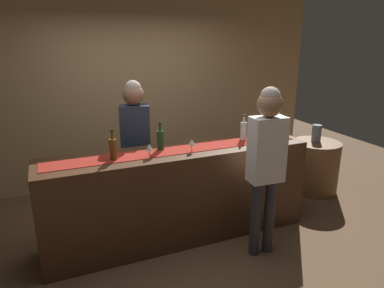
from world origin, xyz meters
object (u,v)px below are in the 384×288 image
at_px(wine_bottle_green, 160,140).
at_px(bartender, 135,136).
at_px(wine_bottle_amber, 113,149).
at_px(wine_glass_near_customer, 192,142).
at_px(wine_bottle_clear, 243,131).
at_px(round_side_table, 314,166).
at_px(wine_glass_mid_counter, 149,148).
at_px(vase_on_side_table, 317,133).
at_px(customer_sipping, 267,155).

height_order(wine_bottle_green, bartender, bartender).
bearing_deg(wine_bottle_amber, wine_glass_near_customer, -5.45).
bearing_deg(wine_bottle_clear, wine_bottle_amber, -176.34).
height_order(wine_bottle_green, round_side_table, wine_bottle_green).
bearing_deg(wine_glass_mid_counter, vase_on_side_table, 12.00).
height_order(wine_bottle_green, vase_on_side_table, wine_bottle_green).
xyz_separation_m(bartender, round_side_table, (2.58, -0.18, -0.70)).
bearing_deg(wine_glass_near_customer, wine_glass_mid_counter, -179.94).
bearing_deg(wine_glass_mid_counter, bartender, 87.41).
bearing_deg(customer_sipping, bartender, 133.02).
distance_m(wine_glass_mid_counter, bartender, 0.70).
relative_size(wine_bottle_amber, wine_bottle_green, 1.00).
height_order(wine_glass_near_customer, bartender, bartender).
distance_m(wine_bottle_amber, bartender, 0.72).
bearing_deg(round_side_table, wine_bottle_clear, -166.67).
distance_m(wine_bottle_clear, wine_glass_mid_counter, 1.19).
xyz_separation_m(customer_sipping, vase_on_side_table, (1.60, 1.07, -0.23)).
xyz_separation_m(wine_bottle_green, wine_glass_near_customer, (0.28, -0.19, -0.01)).
height_order(wine_bottle_amber, round_side_table, wine_bottle_amber).
xyz_separation_m(wine_glass_near_customer, vase_on_side_table, (2.17, 0.56, -0.28)).
bearing_deg(wine_glass_mid_counter, wine_bottle_clear, 8.37).
bearing_deg(round_side_table, bartender, 176.05).
bearing_deg(wine_bottle_clear, bartender, 155.69).
bearing_deg(vase_on_side_table, wine_bottle_green, -171.51).
bearing_deg(bartender, customer_sipping, 142.59).
distance_m(wine_glass_near_customer, vase_on_side_table, 2.26).
height_order(wine_bottle_amber, customer_sipping, customer_sipping).
bearing_deg(round_side_table, vase_on_side_table, 70.77).
bearing_deg(wine_bottle_clear, wine_bottle_green, 178.87).
bearing_deg(vase_on_side_table, wine_bottle_clear, -165.11).
xyz_separation_m(wine_glass_mid_counter, vase_on_side_table, (2.63, 0.56, -0.28)).
relative_size(wine_bottle_clear, customer_sipping, 0.17).
xyz_separation_m(wine_bottle_clear, wine_bottle_green, (-1.00, 0.02, 0.00)).
xyz_separation_m(wine_bottle_green, wine_glass_mid_counter, (-0.18, -0.19, -0.01)).
bearing_deg(round_side_table, customer_sipping, -146.99).
bearing_deg(customer_sipping, wine_bottle_clear, 81.21).
bearing_deg(wine_glass_near_customer, round_side_table, 13.36).
bearing_deg(wine_glass_near_customer, wine_bottle_clear, 13.44).
height_order(customer_sipping, vase_on_side_table, customer_sipping).
bearing_deg(wine_bottle_green, wine_bottle_clear, -1.13).
bearing_deg(vase_on_side_table, customer_sipping, -146.11).
xyz_separation_m(wine_glass_near_customer, round_side_table, (2.16, 0.51, -0.77)).
bearing_deg(wine_bottle_amber, bartender, 58.98).
distance_m(wine_glass_mid_counter, vase_on_side_table, 2.70).
distance_m(wine_bottle_amber, wine_glass_mid_counter, 0.35).
relative_size(wine_bottle_clear, bartender, 0.18).
bearing_deg(round_side_table, wine_glass_near_customer, -166.64).
relative_size(wine_bottle_amber, round_side_table, 0.41).
distance_m(wine_glass_near_customer, bartender, 0.81).
distance_m(wine_bottle_amber, round_side_table, 3.08).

